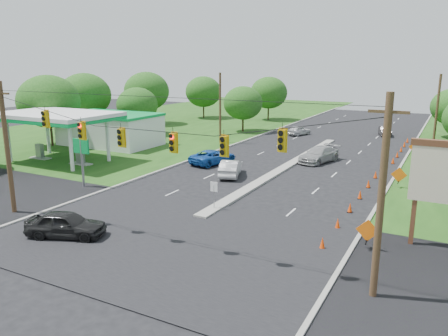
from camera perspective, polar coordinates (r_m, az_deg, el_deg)
The scene contains 40 objects.
ground at distance 26.31m, azimuth -7.78°, elevation -9.20°, with size 160.00×160.00×0.00m, color black.
grass_left at distance 60.32m, azimuth -20.04°, elevation 3.02°, with size 40.00×160.00×0.06m, color #1E4714.
cross_street at distance 26.31m, azimuth -7.78°, elevation -9.20°, with size 160.00×14.00×0.02m, color black.
curb_left at distance 56.22m, azimuth 1.66°, elevation 3.13°, with size 0.25×110.00×0.16m, color gray.
curb_right at distance 50.79m, azimuth 22.54°, elevation 0.97°, with size 0.25×110.00×0.16m, color gray.
median at distance 44.23m, azimuth 8.22°, elevation 0.15°, with size 1.00×34.00×0.18m, color gray.
median_sign at distance 30.59m, azimuth -1.32°, elevation -2.90°, with size 0.55×0.06×2.05m.
signal_span at distance 24.08m, azimuth -9.63°, elevation 1.02°, with size 25.60×0.32×9.00m.
utility_pole_far_left at distance 56.68m, azimuth -0.51°, elevation 7.81°, with size 0.28×0.28×9.00m, color #422D1C.
utility_pole_far_right at distance 54.91m, azimuth 26.00°, elevation 6.28°, with size 0.28×0.28×9.00m, color #422D1C.
gas_station at distance 55.57m, azimuth -15.63°, elevation 5.20°, with size 18.40×19.70×5.20m.
pylon_sign at distance 26.50m, azimuth 27.02°, elevation -1.30°, with size 5.90×2.30×6.12m.
cone_0 at distance 25.27m, azimuth 12.73°, elevation -9.53°, with size 0.32×0.32×0.70m, color #F34108.
cone_1 at distance 28.44m, azimuth 14.63°, elevation -7.00°, with size 0.32×0.32×0.70m, color #F34108.
cone_2 at distance 31.68m, azimuth 16.13°, elevation -4.97°, with size 0.32×0.32×0.70m, color #F34108.
cone_3 at distance 34.98m, azimuth 17.35°, elevation -3.32°, with size 0.32×0.32×0.70m, color #F34108.
cone_4 at distance 38.30m, azimuth 18.35°, elevation -1.95°, with size 0.32×0.32×0.70m, color #F34108.
cone_5 at distance 41.66m, azimuth 19.19°, elevation -0.81°, with size 0.32×0.32×0.70m, color #F34108.
cone_6 at distance 45.04m, azimuth 19.90°, elevation 0.17°, with size 0.32×0.32×0.70m, color #F34108.
cone_7 at distance 48.37m, azimuth 21.22°, elevation 0.93°, with size 0.32×0.32×0.70m, color #F34108.
cone_8 at distance 51.78m, azimuth 21.70°, elevation 1.67°, with size 0.32×0.32×0.70m, color #F34108.
cone_9 at distance 55.21m, azimuth 22.13°, elevation 2.31°, with size 0.32×0.32×0.70m, color #F34108.
cone_10 at distance 58.64m, azimuth 22.51°, elevation 2.88°, with size 0.32×0.32×0.70m, color #F34108.
cone_11 at distance 62.08m, azimuth 22.85°, elevation 3.38°, with size 0.32×0.32×0.70m, color #F34108.
work_sign_0 at distance 25.50m, azimuth 18.23°, elevation -7.88°, with size 1.27×0.58×1.37m.
work_sign_1 at distance 38.82m, azimuth 21.87°, elevation -0.91°, with size 1.27×0.58×1.37m.
work_sign_2 at distance 52.49m, azimuth 23.63°, elevation 2.47°, with size 1.27×0.58×1.37m.
tree_1 at distance 58.33m, azimuth -21.94°, elevation 8.07°, with size 7.56×7.56×8.82m.
tree_2 at distance 64.21m, azimuth -11.27°, elevation 8.07°, with size 5.88×5.88×6.86m.
tree_3 at distance 75.65m, azimuth -10.07°, elevation 9.85°, with size 7.56×7.56×8.82m.
tree_4 at distance 83.35m, azimuth -2.71°, elevation 9.92°, with size 6.72×6.72×7.84m.
tree_5 at distance 66.26m, azimuth 2.50°, elevation 8.48°, with size 5.88×5.88×6.86m.
tree_6 at distance 80.71m, azimuth 5.86°, elevation 9.75°, with size 6.72×6.72×7.84m.
tree_14 at distance 68.01m, azimuth -17.71°, elevation 9.04°, with size 7.56×7.56×8.82m.
black_sedan at distance 27.75m, azimuth -19.96°, elevation -6.93°, with size 1.88×4.66×1.59m, color black.
white_sedan at distance 40.08m, azimuth 0.86°, elevation 0.02°, with size 1.61×4.63×1.52m, color silver.
blue_pickup at distance 44.99m, azimuth -1.44°, elevation 1.47°, with size 2.45×5.30×1.47m, color #1951AA.
silver_car_far at distance 46.83m, azimuth 12.30°, elevation 1.73°, with size 2.26×5.57×1.62m, color #9D9D9D.
silver_car_oncoming at distance 64.35m, azimuth 9.76°, elevation 4.87°, with size 1.62×4.02×1.37m, color silver.
dark_car_receding at distance 66.88m, azimuth 20.27°, elevation 4.53°, with size 1.39×3.97×1.31m, color #272425.
Camera 1 is at (14.37, -19.60, 10.08)m, focal length 35.00 mm.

